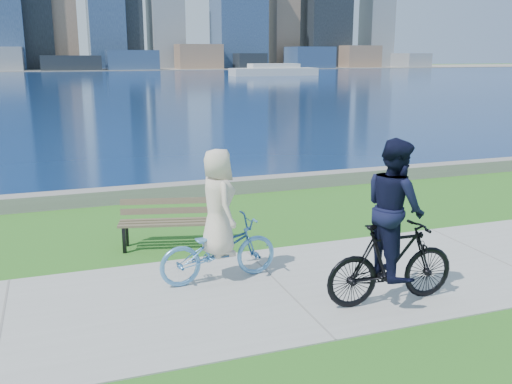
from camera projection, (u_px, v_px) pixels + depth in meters
ground at (283, 289)px, 8.78m from camera, size 320.00×320.00×0.00m
concrete_path at (283, 288)px, 8.78m from camera, size 80.00×3.50×0.02m
seawall at (190, 190)px, 14.41m from camera, size 90.00×0.50×0.35m
bay_water at (75, 81)px, 74.67m from camera, size 320.00×131.00×0.01m
far_shore at (64, 69)px, 127.74m from camera, size 320.00×30.00×0.12m
ferry_far at (274, 71)px, 92.29m from camera, size 14.14×4.04×1.92m
park_bench at (166, 219)px, 10.58m from camera, size 1.80×0.98×0.89m
cyclist_woman at (218, 233)px, 8.90m from camera, size 0.83×1.97×2.11m
cyclist_man at (393, 236)px, 8.03m from camera, size 0.77×2.01×2.39m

